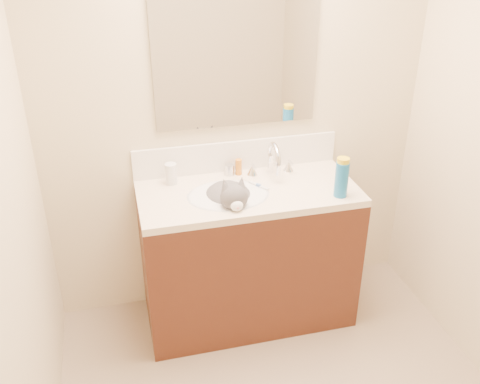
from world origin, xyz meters
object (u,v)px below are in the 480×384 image
basin (228,206)px  faucet (273,162)px  spray_can (342,179)px  amber_bottle (239,167)px  cat (230,201)px  pill_bottle (171,174)px  silver_jar (230,170)px  vanity_cabinet (248,258)px

basin → faucet: size_ratio=1.61×
basin → spray_can: size_ratio=2.31×
amber_bottle → cat: bearing=-114.6°
basin → pill_bottle: size_ratio=3.78×
basin → pill_bottle: (-0.28, 0.21, 0.13)m
basin → silver_jar: (0.06, 0.24, 0.10)m
vanity_cabinet → cat: bearing=-161.9°
faucet → amber_bottle: bearing=161.1°
pill_bottle → cat: bearing=-37.5°
basin → faucet: (0.30, 0.17, 0.16)m
vanity_cabinet → spray_can: size_ratio=6.16×
vanity_cabinet → pill_bottle: 0.67m
basin → pill_bottle: 0.37m
vanity_cabinet → silver_jar: silver_jar is taller
vanity_cabinet → silver_jar: (-0.06, 0.21, 0.48)m
cat → pill_bottle: (-0.28, 0.22, 0.09)m
pill_bottle → amber_bottle: 0.39m
pill_bottle → spray_can: spray_can is taller
cat → pill_bottle: 0.37m
cat → silver_jar: cat is taller
silver_jar → cat: bearing=-103.1°
cat → basin: bearing=131.5°
basin → cat: size_ratio=1.16×
cat → spray_can: (0.57, -0.15, 0.13)m
basin → cat: (0.01, -0.01, 0.04)m
basin → amber_bottle: amber_bottle is taller
basin → vanity_cabinet: bearing=14.0°
cat → silver_jar: (0.06, 0.25, 0.07)m
pill_bottle → basin: bearing=-37.2°
spray_can → amber_bottle: bearing=140.2°
pill_bottle → vanity_cabinet: bearing=-24.3°
amber_bottle → basin: bearing=-116.5°
pill_bottle → amber_bottle: bearing=3.1°
faucet → silver_jar: size_ratio=4.36×
vanity_cabinet → cat: 0.43m
pill_bottle → amber_bottle: size_ratio=1.28×
vanity_cabinet → silver_jar: bearing=105.1°
faucet → pill_bottle: (-0.58, 0.04, -0.03)m
basin → silver_jar: silver_jar is taller
basin → silver_jar: 0.27m
cat → faucet: bearing=31.1°
vanity_cabinet → faucet: bearing=37.3°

